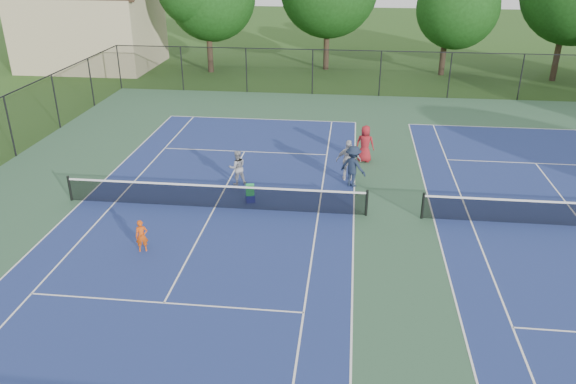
# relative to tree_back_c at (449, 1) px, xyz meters

# --- Properties ---
(ground) EXTENTS (140.00, 140.00, 0.00)m
(ground) POSITION_rel_tree_back_c_xyz_m (-5.00, -25.00, -5.48)
(ground) COLOR #234716
(ground) RESTS_ON ground
(court_pad) EXTENTS (36.00, 36.00, 0.01)m
(court_pad) POSITION_rel_tree_back_c_xyz_m (-5.00, -25.00, -5.48)
(court_pad) COLOR #31583D
(court_pad) RESTS_ON ground
(tennis_court_left) EXTENTS (12.00, 23.83, 1.07)m
(tennis_court_left) POSITION_rel_tree_back_c_xyz_m (-12.00, -25.00, -5.38)
(tennis_court_left) COLOR navy
(tennis_court_left) RESTS_ON ground
(perimeter_fence) EXTENTS (36.08, 36.08, 3.02)m
(perimeter_fence) POSITION_rel_tree_back_c_xyz_m (-5.00, -25.00, -3.88)
(perimeter_fence) COLOR black
(perimeter_fence) RESTS_ON ground
(tree_back_c) EXTENTS (6.00, 6.00, 8.40)m
(tree_back_c) POSITION_rel_tree_back_c_xyz_m (0.00, 0.00, 0.00)
(tree_back_c) COLOR #2D2116
(tree_back_c) RESTS_ON ground
(clapboard_house) EXTENTS (10.80, 8.10, 7.65)m
(clapboard_house) POSITION_rel_tree_back_c_xyz_m (-28.00, -0.00, -2.39)
(clapboard_house) COLOR tan
(clapboard_house) RESTS_ON ground
(child_player) EXTENTS (0.49, 0.41, 1.14)m
(child_player) POSITION_rel_tree_back_c_xyz_m (-13.65, -28.55, -4.91)
(child_player) COLOR #D74A0E
(child_player) RESTS_ON ground
(instructor) EXTENTS (0.92, 0.83, 1.54)m
(instructor) POSITION_rel_tree_back_c_xyz_m (-11.54, -22.59, -4.71)
(instructor) COLOR #949496
(instructor) RESTS_ON ground
(bystander_a) EXTENTS (1.10, 0.50, 1.84)m
(bystander_a) POSITION_rel_tree_back_c_xyz_m (-6.81, -21.58, -4.56)
(bystander_a) COLOR silver
(bystander_a) RESTS_ON ground
(bystander_b) EXTENTS (1.36, 1.18, 1.82)m
(bystander_b) POSITION_rel_tree_back_c_xyz_m (-6.61, -22.24, -4.57)
(bystander_b) COLOR #192438
(bystander_b) RESTS_ON ground
(bystander_c) EXTENTS (0.95, 0.70, 1.77)m
(bystander_c) POSITION_rel_tree_back_c_xyz_m (-6.08, -19.24, -4.60)
(bystander_c) COLOR maroon
(bystander_c) RESTS_ON ground
(ball_crate) EXTENTS (0.43, 0.42, 0.32)m
(ball_crate) POSITION_rel_tree_back_c_xyz_m (-10.69, -24.29, -5.32)
(ball_crate) COLOR navy
(ball_crate) RESTS_ON ground
(ball_hopper) EXTENTS (0.38, 0.34, 0.43)m
(ball_hopper) POSITION_rel_tree_back_c_xyz_m (-10.69, -24.29, -4.95)
(ball_hopper) COLOR green
(ball_hopper) RESTS_ON ball_crate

